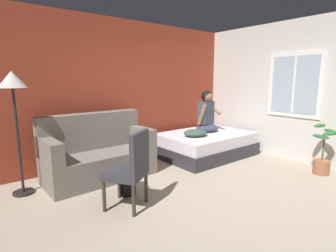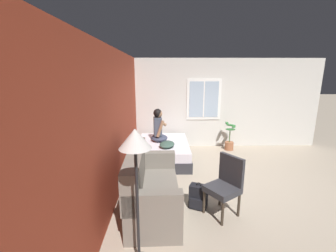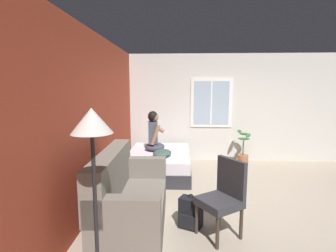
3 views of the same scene
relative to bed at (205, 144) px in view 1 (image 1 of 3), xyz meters
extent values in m
plane|color=tan|center=(-1.45, -1.64, -0.24)|extent=(40.00, 40.00, 0.00)
cube|color=#993823|center=(-1.45, 0.91, 1.11)|extent=(10.15, 0.16, 2.70)
cube|color=silver|center=(1.20, -1.64, 1.11)|extent=(0.16, 6.34, 2.70)
cube|color=white|center=(1.11, -1.24, 1.25)|extent=(0.02, 1.04, 1.24)
cube|color=#9EB2C6|center=(1.09, -1.24, 1.25)|extent=(0.01, 0.88, 1.08)
cube|color=white|center=(1.09, -1.24, 1.25)|extent=(0.01, 0.04, 1.08)
cube|color=#2D2D33|center=(0.00, 0.00, -0.11)|extent=(1.90, 1.35, 0.26)
cube|color=silver|center=(0.00, 0.00, 0.13)|extent=(1.84, 1.31, 0.22)
cube|color=slate|center=(-2.28, 0.15, -0.02)|extent=(1.72, 0.84, 0.44)
cube|color=slate|center=(-2.28, 0.45, 0.50)|extent=(1.71, 0.28, 0.60)
cube|color=slate|center=(-3.04, 0.13, 0.36)|extent=(0.20, 0.80, 0.32)
cube|color=slate|center=(-1.52, 0.17, 0.36)|extent=(0.20, 0.80, 0.32)
cylinder|color=#382D23|center=(-2.38, -0.68, -0.04)|extent=(0.04, 0.04, 0.40)
cylinder|color=#382D23|center=(-2.71, -0.90, -0.04)|extent=(0.04, 0.04, 0.40)
cylinder|color=#382D23|center=(-2.16, -1.00, -0.04)|extent=(0.04, 0.04, 0.40)
cylinder|color=#382D23|center=(-2.48, -1.22, -0.04)|extent=(0.04, 0.04, 0.40)
cube|color=#333338|center=(-2.43, -0.95, 0.21)|extent=(0.64, 0.64, 0.10)
cube|color=#333338|center=(-2.32, -1.11, 0.50)|extent=(0.41, 0.31, 0.48)
ellipsoid|color=#383D51|center=(0.15, 0.11, 0.32)|extent=(0.57, 0.50, 0.16)
cube|color=#3F4756|center=(0.15, 0.15, 0.64)|extent=(0.35, 0.24, 0.48)
cylinder|color=#936B4C|center=(-0.04, 0.07, 0.62)|extent=(0.10, 0.22, 0.44)
cylinder|color=#936B4C|center=(0.33, 0.09, 0.74)|extent=(0.12, 0.38, 0.29)
sphere|color=#936B4C|center=(0.15, 0.13, 0.99)|extent=(0.21, 0.21, 0.21)
ellipsoid|color=black|center=(0.15, 0.15, 1.00)|extent=(0.25, 0.24, 0.23)
cube|color=black|center=(-2.21, -0.61, -0.04)|extent=(0.29, 0.35, 0.40)
cube|color=black|center=(-2.31, -0.56, -0.13)|extent=(0.14, 0.24, 0.18)
torus|color=black|center=(-2.21, -0.61, 0.18)|extent=(0.05, 0.09, 0.09)
ellipsoid|color=#385147|center=(-0.39, -0.10, 0.31)|extent=(0.56, 0.47, 0.14)
cube|color=#B7B7BC|center=(-0.12, -0.08, 0.25)|extent=(0.16, 0.12, 0.01)
cylinder|color=black|center=(-3.38, 0.29, -0.22)|extent=(0.28, 0.28, 0.03)
cylinder|color=black|center=(-3.38, 0.29, 0.52)|extent=(0.04, 0.04, 1.45)
cone|color=silver|center=(-3.38, 0.29, 1.35)|extent=(0.36, 0.36, 0.22)
cylinder|color=#995B3D|center=(0.75, -1.99, -0.12)|extent=(0.26, 0.26, 0.24)
cylinder|color=#426033|center=(0.75, -1.99, 0.18)|extent=(0.03, 0.03, 0.36)
ellipsoid|color=#2D6B33|center=(0.65, -1.97, 0.42)|extent=(0.15, 0.29, 0.06)
ellipsoid|color=#2D6B33|center=(0.84, -2.04, 0.50)|extent=(0.22, 0.29, 0.06)
ellipsoid|color=#2D6B33|center=(0.77, -1.89, 0.58)|extent=(0.29, 0.15, 0.06)
ellipsoid|color=#2D6B33|center=(0.71, -2.08, 0.48)|extent=(0.30, 0.21, 0.06)
camera|label=1|loc=(-3.94, -3.70, 1.36)|focal=28.00mm
camera|label=2|loc=(-5.68, -0.02, 2.04)|focal=24.00mm
camera|label=3|loc=(-5.55, -0.46, 1.63)|focal=28.00mm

